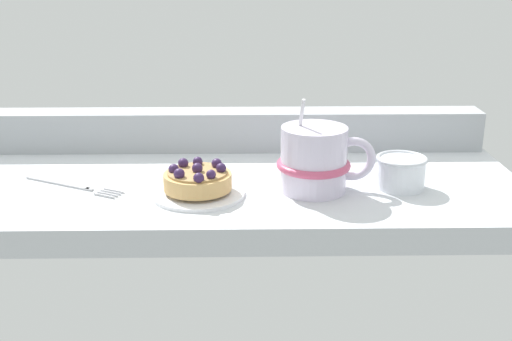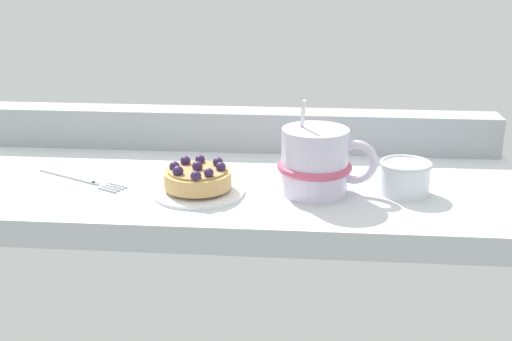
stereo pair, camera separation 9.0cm
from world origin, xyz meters
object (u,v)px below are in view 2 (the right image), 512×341
(coffee_mug, at_px, (316,162))
(raspberry_tart, at_px, (198,177))
(dessert_plate, at_px, (198,190))
(dessert_fork, at_px, (81,179))
(sugar_bowl, at_px, (405,176))

(coffee_mug, bearing_deg, raspberry_tart, -174.11)
(dessert_plate, bearing_deg, raspberry_tart, -137.18)
(raspberry_tart, relative_size, dessert_fork, 0.60)
(sugar_bowl, bearing_deg, dessert_plate, -175.04)
(raspberry_tart, bearing_deg, dessert_plate, 42.82)
(dessert_plate, relative_size, coffee_mug, 0.94)
(coffee_mug, height_order, dessert_fork, coffee_mug)
(dessert_plate, xyz_separation_m, raspberry_tart, (-0.00, -0.00, 0.02))
(dessert_plate, xyz_separation_m, sugar_bowl, (0.29, 0.03, 0.02))
(dessert_plate, relative_size, raspberry_tart, 1.38)
(raspberry_tart, height_order, dessert_fork, raspberry_tart)
(coffee_mug, height_order, sugar_bowl, coffee_mug)
(dessert_plate, height_order, sugar_bowl, sugar_bowl)
(dessert_fork, relative_size, sugar_bowl, 2.17)
(raspberry_tart, height_order, sugar_bowl, same)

